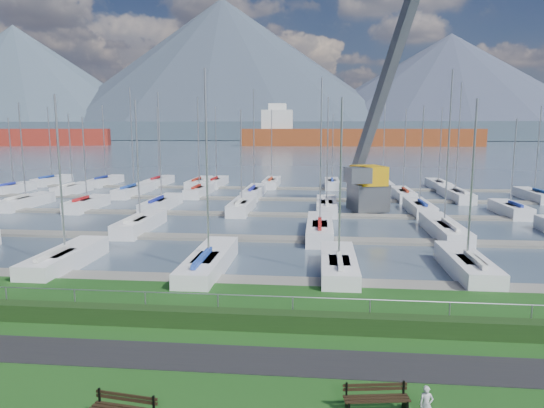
# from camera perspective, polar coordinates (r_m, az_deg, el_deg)

# --- Properties ---
(path) EXTENTS (160.00, 2.00, 0.04)m
(path) POSITION_cam_1_polar(r_m,az_deg,el_deg) (17.34, -5.09, -17.68)
(path) COLOR black
(path) RESTS_ON grass
(water) EXTENTS (800.00, 540.00, 0.20)m
(water) POSITION_cam_1_polar(r_m,az_deg,el_deg) (278.36, 5.03, 7.20)
(water) COLOR #475668
(hedge) EXTENTS (80.00, 0.70, 0.70)m
(hedge) POSITION_cam_1_polar(r_m,az_deg,el_deg) (19.53, -3.65, -13.41)
(hedge) COLOR #1A3313
(hedge) RESTS_ON grass
(fence) EXTENTS (80.00, 0.04, 0.04)m
(fence) POSITION_cam_1_polar(r_m,az_deg,el_deg) (19.60, -3.49, -10.67)
(fence) COLOR gray
(fence) RESTS_ON grass
(foothill) EXTENTS (900.00, 80.00, 12.00)m
(foothill) POSITION_cam_1_polar(r_m,az_deg,el_deg) (348.24, 5.17, 8.58)
(foothill) COLOR #435362
(foothill) RESTS_ON water
(mountains) EXTENTS (1190.00, 360.00, 115.00)m
(mountains) POSITION_cam_1_polar(r_m,az_deg,el_deg) (424.66, 6.36, 14.11)
(mountains) COLOR #3E455B
(mountains) RESTS_ON water
(docks) EXTENTS (90.00, 41.60, 0.25)m
(docks) POSITION_cam_1_polar(r_m,az_deg,el_deg) (45.04, 1.74, -1.30)
(docks) COLOR slate
(docks) RESTS_ON water
(bench_right) EXTENTS (1.84, 0.68, 0.85)m
(bench_right) POSITION_cam_1_polar(r_m,az_deg,el_deg) (14.61, 12.15, -21.48)
(bench_right) COLOR black
(bench_right) RESTS_ON grass
(person) EXTENTS (0.38, 0.25, 1.02)m
(person) POSITION_cam_1_polar(r_m,az_deg,el_deg) (14.74, 17.72, -21.02)
(person) COLOR #B3B2BA
(person) RESTS_ON grass
(crane) EXTENTS (7.35, 13.05, 22.35)m
(crane) POSITION_cam_1_polar(r_m,az_deg,el_deg) (48.51, 11.77, 5.85)
(crane) COLOR slate
(crane) RESTS_ON water
(cargo_ship_mid) EXTENTS (109.41, 21.76, 21.50)m
(cargo_ship_mid) POSITION_cam_1_polar(r_m,az_deg,el_deg) (229.37, 9.14, 7.72)
(cargo_ship_mid) COLOR brown
(cargo_ship_mid) RESTS_ON water
(sailboat_fleet) EXTENTS (75.73, 49.20, 13.33)m
(sailboat_fleet) POSITION_cam_1_polar(r_m,az_deg,el_deg) (48.25, 0.63, 6.03)
(sailboat_fleet) COLOR silver
(sailboat_fleet) RESTS_ON water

